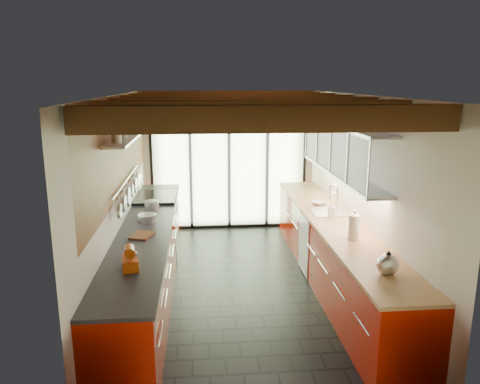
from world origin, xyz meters
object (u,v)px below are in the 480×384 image
(stand_mixer, at_px, (130,259))
(bowl, at_px, (319,203))
(soap_bottle, at_px, (331,209))
(paper_towel, at_px, (354,227))
(kettle, at_px, (388,263))

(stand_mixer, bearing_deg, bowl, 42.09)
(soap_bottle, height_order, bowl, soap_bottle)
(stand_mixer, height_order, bowl, stand_mixer)
(bowl, bearing_deg, paper_towel, -90.00)
(soap_bottle, bearing_deg, kettle, -90.00)
(paper_towel, relative_size, soap_bottle, 1.67)
(kettle, height_order, soap_bottle, kettle)
(soap_bottle, distance_m, bowl, 0.66)
(soap_bottle, relative_size, bowl, 1.03)
(kettle, xyz_separation_m, bowl, (0.00, 2.65, -0.09))
(kettle, height_order, paper_towel, paper_towel)
(stand_mixer, distance_m, bowl, 3.42)
(paper_towel, height_order, soap_bottle, paper_towel)
(paper_towel, bearing_deg, soap_bottle, 90.00)
(stand_mixer, height_order, soap_bottle, stand_mixer)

